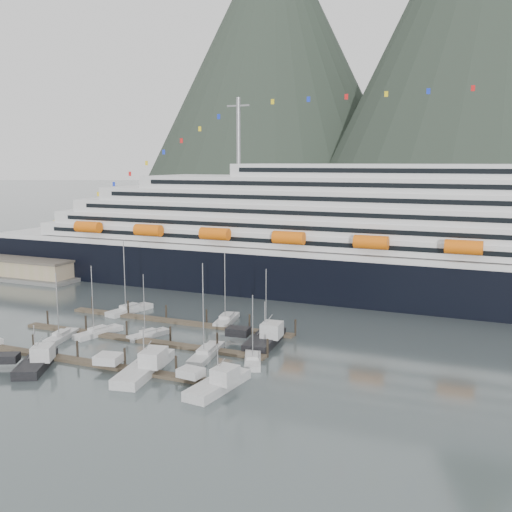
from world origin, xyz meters
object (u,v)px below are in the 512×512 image
object	(u,v)px
trawler_d	(217,383)
sailboat_f	(227,320)
cruise_ship	(399,246)
sailboat_b	(98,333)
sailboat_c	(149,335)
warehouse	(16,266)
trawler_b	(35,362)
sailboat_d	(206,354)
sailboat_g	(266,335)
trawler_e	(264,338)
sailboat_h	(253,361)
trawler_c	(143,366)
sailboat_e	(130,310)
sailboat_a	(62,337)

from	to	relation	value
trawler_d	sailboat_f	bearing A→B (deg)	30.12
cruise_ship	sailboat_b	bearing A→B (deg)	-130.19
cruise_ship	sailboat_c	bearing A→B (deg)	-125.18
warehouse	trawler_b	size ratio (longest dim) A/B	3.93
cruise_ship	sailboat_d	size ratio (longest dim) A/B	13.30
sailboat_f	sailboat_g	size ratio (longest dim) A/B	1.11
trawler_d	trawler_e	distance (m)	21.51
sailboat_h	sailboat_c	bearing A→B (deg)	53.59
sailboat_h	trawler_c	bearing A→B (deg)	104.94
warehouse	trawler_b	bearing A→B (deg)	-43.00
trawler_e	sailboat_d	bearing A→B (deg)	143.41
sailboat_g	trawler_e	xyz separation A→B (m)	(1.12, -3.79, 0.61)
sailboat_e	trawler_c	bearing A→B (deg)	-130.09
sailboat_d	trawler_b	xyz separation A→B (m)	(-21.19, -15.01, 0.49)
warehouse	trawler_e	world-z (taller)	trawler_e
sailboat_c	trawler_b	size ratio (longest dim) A/B	1.01
cruise_ship	trawler_b	bearing A→B (deg)	-120.68
warehouse	trawler_d	bearing A→B (deg)	-30.62
sailboat_e	trawler_e	bearing A→B (deg)	-93.26
sailboat_a	sailboat_d	world-z (taller)	sailboat_d
warehouse	sailboat_d	size ratio (longest dim) A/B	2.91
sailboat_b	trawler_d	distance (m)	34.65
sailboat_d	trawler_c	world-z (taller)	sailboat_d
sailboat_h	trawler_d	distance (m)	11.74
sailboat_f	sailboat_h	world-z (taller)	sailboat_f
trawler_d	warehouse	bearing A→B (deg)	65.24
warehouse	sailboat_b	bearing A→B (deg)	-33.55
sailboat_b	trawler_b	size ratio (longest dim) A/B	1.13
sailboat_d	sailboat_h	distance (m)	8.07
trawler_d	trawler_e	world-z (taller)	trawler_e
sailboat_b	sailboat_e	world-z (taller)	sailboat_e
cruise_ship	warehouse	size ratio (longest dim) A/B	4.57
sailboat_a	trawler_b	world-z (taller)	sailboat_a
sailboat_c	trawler_c	distance (m)	18.26
sailboat_e	sailboat_h	bearing A→B (deg)	-105.79
trawler_d	trawler_e	size ratio (longest dim) A/B	0.94
sailboat_e	sailboat_f	bearing A→B (deg)	-76.25
trawler_c	trawler_d	distance (m)	13.07
sailboat_b	sailboat_d	xyz separation A→B (m)	(23.55, -2.91, 0.02)
sailboat_e	sailboat_f	distance (m)	21.91
trawler_b	sailboat_h	bearing A→B (deg)	-89.40
warehouse	sailboat_g	distance (m)	91.10
cruise_ship	sailboat_e	bearing A→B (deg)	-143.31
sailboat_b	sailboat_g	world-z (taller)	sailboat_b
sailboat_g	warehouse	bearing A→B (deg)	54.71
trawler_c	sailboat_g	bearing A→B (deg)	-32.88
sailboat_d	trawler_b	world-z (taller)	sailboat_d
sailboat_b	trawler_c	size ratio (longest dim) A/B	0.85
sailboat_b	sailboat_h	distance (m)	31.74
sailboat_h	trawler_d	size ratio (longest dim) A/B	0.93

